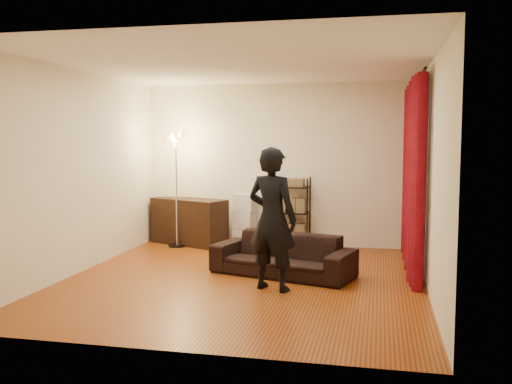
% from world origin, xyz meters
% --- Properties ---
extents(floor, '(5.00, 5.00, 0.00)m').
position_xyz_m(floor, '(0.00, 0.00, 0.00)').
color(floor, '#9C4B11').
rests_on(floor, ground).
extents(ceiling, '(5.00, 5.00, 0.00)m').
position_xyz_m(ceiling, '(0.00, 0.00, 2.70)').
color(ceiling, white).
rests_on(ceiling, ground).
extents(wall_back, '(5.00, 0.00, 5.00)m').
position_xyz_m(wall_back, '(0.00, 2.50, 1.35)').
color(wall_back, '#F3EBCB').
rests_on(wall_back, ground).
extents(wall_front, '(5.00, 0.00, 5.00)m').
position_xyz_m(wall_front, '(0.00, -2.50, 1.35)').
color(wall_front, '#F3EBCB').
rests_on(wall_front, ground).
extents(wall_left, '(0.00, 5.00, 5.00)m').
position_xyz_m(wall_left, '(-2.25, 0.00, 1.35)').
color(wall_left, '#F3EBCB').
rests_on(wall_left, ground).
extents(wall_right, '(0.00, 5.00, 5.00)m').
position_xyz_m(wall_right, '(2.25, 0.00, 1.35)').
color(wall_right, '#F3EBCB').
rests_on(wall_right, ground).
extents(curtain_rod, '(0.04, 2.65, 0.04)m').
position_xyz_m(curtain_rod, '(2.15, 1.12, 2.58)').
color(curtain_rod, black).
rests_on(curtain_rod, wall_right).
extents(curtain, '(0.22, 2.65, 2.55)m').
position_xyz_m(curtain, '(2.13, 1.12, 1.28)').
color(curtain, maroon).
rests_on(curtain, ground).
extents(sofa, '(1.98, 1.21, 0.54)m').
position_xyz_m(sofa, '(0.45, 0.37, 0.27)').
color(sofa, black).
rests_on(sofa, ground).
extents(person, '(0.72, 0.58, 1.70)m').
position_xyz_m(person, '(0.44, -0.38, 0.85)').
color(person, black).
rests_on(person, ground).
extents(media_cabinet, '(1.42, 0.97, 0.78)m').
position_xyz_m(media_cabinet, '(-1.48, 2.21, 0.39)').
color(media_cabinet, black).
rests_on(media_cabinet, ground).
extents(storage_boxes, '(0.41, 0.36, 0.88)m').
position_xyz_m(storage_boxes, '(-0.52, 2.28, 0.44)').
color(storage_boxes, beige).
rests_on(storage_boxes, ground).
extents(wire_shelf, '(0.63, 0.55, 1.16)m').
position_xyz_m(wire_shelf, '(0.28, 2.28, 0.58)').
color(wire_shelf, black).
rests_on(wire_shelf, ground).
extents(floor_lamp, '(0.46, 0.46, 1.92)m').
position_xyz_m(floor_lamp, '(-1.61, 1.95, 0.96)').
color(floor_lamp, silver).
rests_on(floor_lamp, ground).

